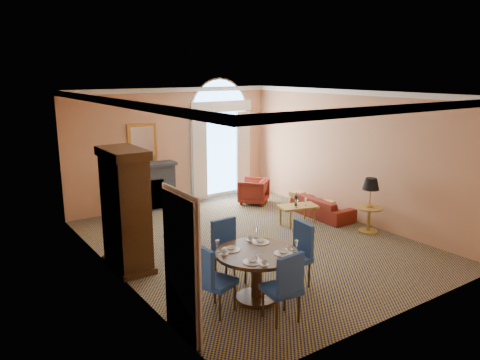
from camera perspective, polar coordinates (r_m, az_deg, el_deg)
ground at (r=10.26m, az=1.59°, el=-7.61°), size 7.50×7.50×0.00m
room_envelope at (r=10.19m, az=-0.65°, el=6.80°), size 6.04×7.52×3.45m
armoire at (r=8.91m, az=-13.74°, el=-3.78°), size 0.66×1.17×2.29m
dining_table at (r=7.61m, az=2.05°, el=-10.28°), size 1.33×1.33×1.04m
dining_chair_north at (r=8.30m, az=-1.58°, el=-8.12°), size 0.52×0.53×1.11m
dining_chair_south at (r=6.99m, az=5.57°, el=-12.45°), size 0.55×0.56×1.11m
dining_chair_east at (r=8.20m, az=7.11°, el=-8.48°), size 0.53×0.51×1.11m
dining_chair_west at (r=7.21m, az=-3.59°, el=-11.56°), size 0.64×0.64×1.11m
sofa at (r=12.12m, az=9.99°, el=-3.24°), size 0.74×1.78×0.51m
armchair at (r=13.12m, az=1.65°, el=-1.36°), size 1.06×1.06×0.70m
coffee_table at (r=11.40m, az=7.09°, el=-3.27°), size 1.03×0.74×0.81m
side_table at (r=11.06m, az=15.56°, el=-2.17°), size 0.60×0.60×1.25m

